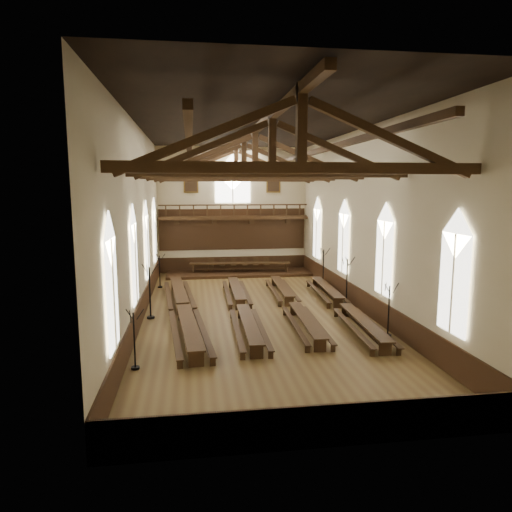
# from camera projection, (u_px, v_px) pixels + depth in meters

# --- Properties ---
(ground) EXTENTS (26.00, 26.00, 0.00)m
(ground) POSITION_uv_depth(u_px,v_px,m) (255.00, 314.00, 24.76)
(ground) COLOR brown
(ground) RESTS_ON ground
(room_walls) EXTENTS (26.00, 26.00, 26.00)m
(room_walls) POSITION_uv_depth(u_px,v_px,m) (255.00, 194.00, 23.79)
(room_walls) COLOR beige
(room_walls) RESTS_ON ground
(wainscot_band) EXTENTS (12.00, 26.00, 1.20)m
(wainscot_band) POSITION_uv_depth(u_px,v_px,m) (255.00, 303.00, 24.67)
(wainscot_band) COLOR #361E10
(wainscot_band) RESTS_ON ground
(side_windows) EXTENTS (11.85, 19.80, 4.50)m
(side_windows) POSITION_uv_depth(u_px,v_px,m) (255.00, 246.00, 24.20)
(side_windows) COLOR white
(side_windows) RESTS_ON room_walls
(end_window) EXTENTS (2.80, 0.12, 3.80)m
(end_window) POSITION_uv_depth(u_px,v_px,m) (233.00, 182.00, 36.31)
(end_window) COLOR white
(end_window) RESTS_ON room_walls
(minstrels_gallery) EXTENTS (11.80, 1.24, 3.70)m
(minstrels_gallery) POSITION_uv_depth(u_px,v_px,m) (233.00, 224.00, 36.57)
(minstrels_gallery) COLOR #3B2112
(minstrels_gallery) RESTS_ON room_walls
(portraits) EXTENTS (7.75, 0.09, 1.45)m
(portraits) POSITION_uv_depth(u_px,v_px,m) (233.00, 184.00, 36.32)
(portraits) COLOR brown
(portraits) RESTS_ON room_walls
(roof_trusses) EXTENTS (11.70, 25.70, 2.80)m
(roof_trusses) POSITION_uv_depth(u_px,v_px,m) (255.00, 160.00, 23.53)
(roof_trusses) COLOR #3B2112
(roof_trusses) RESTS_ON room_walls
(refectory_row_a) EXTENTS (2.13, 14.57, 0.76)m
(refectory_row_a) POSITION_uv_depth(u_px,v_px,m) (183.00, 307.00, 24.02)
(refectory_row_a) COLOR #3B2112
(refectory_row_a) RESTS_ON ground
(refectory_row_b) EXTENTS (1.51, 13.82, 0.68)m
(refectory_row_b) POSITION_uv_depth(u_px,v_px,m) (242.00, 305.00, 24.67)
(refectory_row_b) COLOR #3B2112
(refectory_row_b) RESTS_ON ground
(refectory_row_c) EXTENTS (1.58, 13.62, 0.66)m
(refectory_row_c) POSITION_uv_depth(u_px,v_px,m) (292.00, 302.00, 25.35)
(refectory_row_c) COLOR #3B2112
(refectory_row_c) RESTS_ON ground
(refectory_row_d) EXTENTS (1.73, 13.75, 0.67)m
(refectory_row_d) POSITION_uv_depth(u_px,v_px,m) (343.00, 304.00, 25.00)
(refectory_row_d) COLOR #3B2112
(refectory_row_d) RESTS_ON ground
(dais) EXTENTS (11.40, 3.09, 0.21)m
(dais) POSITION_uv_depth(u_px,v_px,m) (240.00, 273.00, 35.96)
(dais) COLOR #361E10
(dais) RESTS_ON ground
(high_table) EXTENTS (7.94, 1.65, 0.74)m
(high_table) POSITION_uv_depth(u_px,v_px,m) (240.00, 264.00, 35.85)
(high_table) COLOR #3B2112
(high_table) RESTS_ON dais
(high_chairs) EXTENTS (4.98, 0.48, 0.99)m
(high_chairs) POSITION_uv_depth(u_px,v_px,m) (239.00, 264.00, 36.62)
(high_chairs) COLOR #3B2112
(high_chairs) RESTS_ON dais
(candelabrum_left_near) EXTENTS (0.68, 0.70, 2.33)m
(candelabrum_left_near) POSITION_uv_depth(u_px,v_px,m) (135.00, 351.00, 17.16)
(candelabrum_left_near) COLOR black
(candelabrum_left_near) RESTS_ON ground
(candelabrum_left_mid) EXTENTS (0.87, 0.85, 2.90)m
(candelabrum_left_mid) POSITION_uv_depth(u_px,v_px,m) (150.00, 302.00, 23.79)
(candelabrum_left_mid) COLOR black
(candelabrum_left_mid) RESTS_ON ground
(candelabrum_left_far) EXTENTS (0.66, 0.72, 2.35)m
(candelabrum_left_far) POSITION_uv_depth(u_px,v_px,m) (160.00, 277.00, 31.17)
(candelabrum_left_far) COLOR black
(candelabrum_left_far) RESTS_ON ground
(candelabrum_right_near) EXTENTS (0.74, 0.75, 2.51)m
(candelabrum_right_near) POSITION_uv_depth(u_px,v_px,m) (388.00, 320.00, 20.96)
(candelabrum_right_near) COLOR black
(candelabrum_right_near) RESTS_ON ground
(candelabrum_right_mid) EXTENTS (0.82, 0.87, 2.87)m
(candelabrum_right_mid) POSITION_uv_depth(u_px,v_px,m) (347.00, 290.00, 26.55)
(candelabrum_right_mid) COLOR black
(candelabrum_right_mid) RESTS_ON ground
(candelabrum_right_far) EXTENTS (0.74, 0.85, 2.77)m
(candelabrum_right_far) POSITION_uv_depth(u_px,v_px,m) (323.00, 275.00, 31.25)
(candelabrum_right_far) COLOR black
(candelabrum_right_far) RESTS_ON ground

